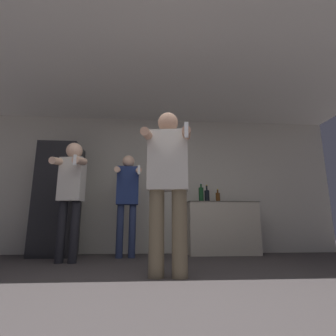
{
  "coord_description": "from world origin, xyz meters",
  "views": [
    {
      "loc": [
        -0.07,
        -1.95,
        0.46
      ],
      "look_at": [
        0.13,
        0.64,
        1.05
      ],
      "focal_mm": 28.0,
      "sensor_mm": 36.0,
      "label": 1
    }
  ],
  "objects": [
    {
      "name": "ceiling_slab",
      "position": [
        0.0,
        1.47,
        2.57
      ],
      "size": [
        7.0,
        3.46,
        0.05
      ],
      "color": "silver",
      "rests_on": "wall_back"
    },
    {
      "name": "bottle_brown_liquor",
      "position": [
        1.18,
        2.62,
        0.98
      ],
      "size": [
        0.08,
        0.08,
        0.24
      ],
      "color": "#563314",
      "rests_on": "counter"
    },
    {
      "name": "person_man_side",
      "position": [
        -1.13,
        1.75,
        1.0
      ],
      "size": [
        0.45,
        0.47,
        1.65
      ],
      "color": "black",
      "rests_on": "ground_plane"
    },
    {
      "name": "wall_back",
      "position": [
        0.0,
        2.97,
        1.27
      ],
      "size": [
        7.0,
        0.06,
        2.55
      ],
      "color": "beige",
      "rests_on": "ground_plane"
    },
    {
      "name": "ground_plane",
      "position": [
        0.0,
        0.0,
        0.0
      ],
      "size": [
        14.0,
        14.0,
        0.0
      ],
      "primitive_type": "plane",
      "color": "#383333"
    },
    {
      "name": "person_spectator_back",
      "position": [
        -0.4,
        2.29,
        0.99
      ],
      "size": [
        0.44,
        0.45,
        1.63
      ],
      "color": "navy",
      "rests_on": "ground_plane"
    },
    {
      "name": "refrigerator",
      "position": [
        -1.58,
        2.62,
        0.93
      ],
      "size": [
        0.63,
        0.68,
        1.86
      ],
      "color": "#262628",
      "rests_on": "ground_plane"
    },
    {
      "name": "bottle_red_label",
      "position": [
        0.98,
        2.62,
        1.01
      ],
      "size": [
        0.09,
        0.09,
        0.31
      ],
      "color": "black",
      "rests_on": "counter"
    },
    {
      "name": "bottle_short_whiskey",
      "position": [
        0.88,
        2.62,
        1.03
      ],
      "size": [
        0.09,
        0.09,
        0.34
      ],
      "color": "#194723",
      "rests_on": "counter"
    },
    {
      "name": "person_woman_foreground",
      "position": [
        0.13,
        0.63,
        0.92
      ],
      "size": [
        0.52,
        0.51,
        1.65
      ],
      "color": "#75664C",
      "rests_on": "ground_plane"
    },
    {
      "name": "counter",
      "position": [
        1.24,
        2.68,
        0.45
      ],
      "size": [
        1.23,
        0.55,
        0.89
      ],
      "color": "#BCB29E",
      "rests_on": "ground_plane"
    }
  ]
}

